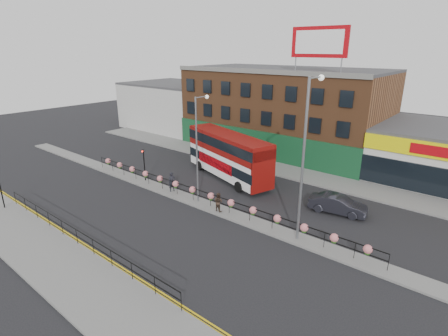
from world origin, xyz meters
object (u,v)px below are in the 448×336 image
Objects in this scene: pedestrian_b at (218,202)px; lamp_column_west at (198,141)px; pedestrian_a at (172,182)px; lamp_column_east at (306,147)px; double_decker_bus at (228,151)px; car at (338,204)px.

lamp_column_west is (-2.60, 0.58, 4.49)m from pedestrian_b.
pedestrian_a is 14.09m from lamp_column_east.
double_decker_bus is 7.41× the size of pedestrian_b.
double_decker_bus is 1.07× the size of lamp_column_east.
pedestrian_a is 1.16× the size of pedestrian_b.
pedestrian_a is 0.17× the size of lamp_column_east.
car is (11.84, -0.69, -2.09)m from double_decker_bus.
pedestrian_a is at bearing -103.94° from double_decker_bus.
lamp_column_east is (-0.45, -5.60, 5.88)m from car.
lamp_column_west reaches higher than car.
lamp_column_west is (-10.06, -5.46, 4.69)m from car.
lamp_column_east reaches higher than pedestrian_a.
double_decker_bus reaches higher than pedestrian_b.
lamp_column_east is (9.61, -0.14, 1.19)m from lamp_column_west.
double_decker_bus is 8.25m from pedestrian_b.
pedestrian_a is 5.50m from lamp_column_west.
car is at bearing 85.43° from lamp_column_east.
lamp_column_west is (1.78, -6.15, 2.60)m from double_decker_bus.
car is 9.60m from pedestrian_b.
lamp_column_west reaches higher than pedestrian_a.
double_decker_bus reaches higher than car.
pedestrian_b is at bearing 118.73° from car.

